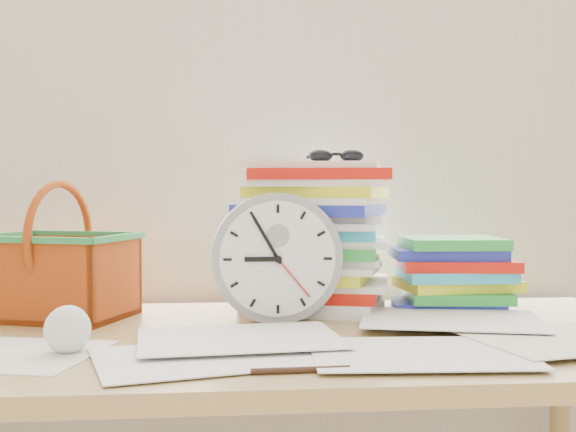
{
  "coord_description": "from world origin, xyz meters",
  "views": [
    {
      "loc": [
        -0.1,
        0.38,
        0.99
      ],
      "look_at": [
        0.01,
        1.6,
        0.95
      ],
      "focal_mm": 45.0,
      "sensor_mm": 36.0,
      "label": 1
    }
  ],
  "objects": [
    {
      "name": "curtain",
      "position": [
        0.0,
        1.98,
        1.3
      ],
      "size": [
        2.4,
        0.01,
        2.5
      ],
      "primitive_type": "cube",
      "color": "silver",
      "rests_on": "room_shell"
    },
    {
      "name": "desk",
      "position": [
        0.0,
        1.6,
        0.68
      ],
      "size": [
        1.4,
        0.7,
        0.75
      ],
      "color": "#A9894F",
      "rests_on": "ground"
    },
    {
      "name": "paper_stack",
      "position": [
        0.09,
        1.83,
        0.9
      ],
      "size": [
        0.36,
        0.33,
        0.3
      ],
      "primitive_type": null,
      "rotation": [
        0.0,
        0.0,
        -0.28
      ],
      "color": "white",
      "rests_on": "desk"
    },
    {
      "name": "clock",
      "position": [
        0.0,
        1.7,
        0.87
      ],
      "size": [
        0.24,
        0.05,
        0.24
      ],
      "primitive_type": "cylinder",
      "rotation": [
        1.57,
        0.0,
        0.0
      ],
      "color": "gray",
      "rests_on": "desk"
    },
    {
      "name": "sunglasses",
      "position": [
        0.13,
        1.83,
        1.06
      ],
      "size": [
        0.14,
        0.12,
        0.03
      ],
      "primitive_type": null,
      "rotation": [
        0.0,
        0.0,
        -0.07
      ],
      "color": "black",
      "rests_on": "paper_stack"
    },
    {
      "name": "book_stack",
      "position": [
        0.37,
        1.8,
        0.82
      ],
      "size": [
        0.26,
        0.21,
        0.15
      ],
      "primitive_type": null,
      "rotation": [
        0.0,
        0.0,
        -0.05
      ],
      "color": "white",
      "rests_on": "desk"
    },
    {
      "name": "basket",
      "position": [
        -0.41,
        1.79,
        0.88
      ],
      "size": [
        0.31,
        0.28,
        0.26
      ],
      "primitive_type": null,
      "rotation": [
        0.0,
        0.0,
        -0.36
      ],
      "color": "#B94912",
      "rests_on": "desk"
    },
    {
      "name": "crumpled_ball",
      "position": [
        -0.33,
        1.48,
        0.79
      ],
      "size": [
        0.07,
        0.07,
        0.07
      ],
      "primitive_type": "sphere",
      "color": "white",
      "rests_on": "desk"
    },
    {
      "name": "pen",
      "position": [
        0.0,
        1.33,
        0.75
      ],
      "size": [
        0.13,
        0.01,
        0.01
      ],
      "primitive_type": "cylinder",
      "rotation": [
        0.0,
        1.57,
        0.04
      ],
      "color": "black",
      "rests_on": "desk"
    },
    {
      "name": "scattered_papers",
      "position": [
        0.0,
        1.6,
        0.76
      ],
      "size": [
        1.26,
        0.42,
        0.02
      ],
      "primitive_type": null,
      "color": "white",
      "rests_on": "desk"
    }
  ]
}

